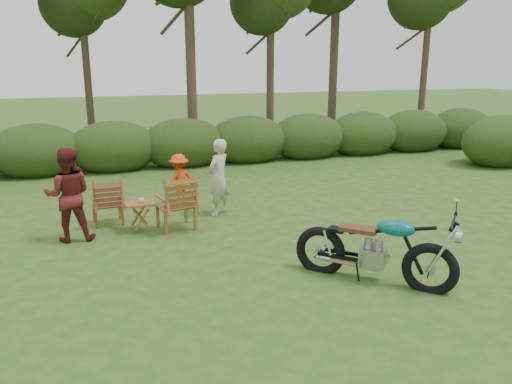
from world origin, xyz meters
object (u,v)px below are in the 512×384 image
object	(u,v)px
adult_a	(219,214)
cup	(141,200)
side_table	(140,217)
lawn_chair_left	(109,224)
adult_b	(73,240)
child	(180,206)
motorcycle	(371,280)
lawn_chair_right	(177,229)

from	to	relation	value
adult_a	cup	bearing A→B (deg)	-18.53
adult_a	side_table	bearing A→B (deg)	-19.79
lawn_chair_left	adult_b	xyz separation A→B (m)	(-0.64, -0.72, 0.00)
adult_b	side_table	bearing A→B (deg)	-172.23
side_table	adult_b	bearing A→B (deg)	-176.50
cup	adult_b	distance (m)	1.34
child	motorcycle	bearing A→B (deg)	89.41
cup	side_table	bearing A→B (deg)	130.80
lawn_chair_right	lawn_chair_left	xyz separation A→B (m)	(-1.17, 0.71, 0.00)
motorcycle	child	world-z (taller)	motorcycle
side_table	child	bearing A→B (deg)	54.86
lawn_chair_left	side_table	bearing A→B (deg)	125.97
adult_b	child	world-z (taller)	adult_b
child	lawn_chair_left	bearing A→B (deg)	3.51
motorcycle	adult_b	xyz separation A→B (m)	(-4.03, 3.12, 0.00)
motorcycle	cup	size ratio (longest dim) A/B	19.37
lawn_chair_right	child	xyz separation A→B (m)	(0.34, 1.46, 0.00)
cup	adult_b	bearing A→B (deg)	-178.02
lawn_chair_right	child	world-z (taller)	child
lawn_chair_left	side_table	distance (m)	0.88
motorcycle	lawn_chair_left	world-z (taller)	motorcycle
cup	adult_b	xyz separation A→B (m)	(-1.20, -0.04, -0.59)
side_table	cup	bearing A→B (deg)	-49.20
adult_a	lawn_chair_right	bearing A→B (deg)	-6.31
motorcycle	cup	distance (m)	4.28
cup	lawn_chair_right	bearing A→B (deg)	-3.41
motorcycle	lawn_chair_left	xyz separation A→B (m)	(-3.38, 3.84, 0.00)
child	adult_a	bearing A→B (deg)	104.14
cup	adult_a	xyz separation A→B (m)	(1.59, 0.58, -0.59)
lawn_chair_left	cup	size ratio (longest dim) A/B	7.94
side_table	adult_a	distance (m)	1.73
motorcycle	lawn_chair_left	size ratio (longest dim) A/B	2.44
side_table	adult_a	xyz separation A→B (m)	(1.62, 0.55, -0.27)
adult_a	child	size ratio (longest dim) A/B	1.36
lawn_chair_left	adult_a	xyz separation A→B (m)	(2.15, -0.10, 0.00)
adult_a	adult_b	xyz separation A→B (m)	(-2.79, -0.62, 0.00)
cup	child	world-z (taller)	cup
side_table	child	xyz separation A→B (m)	(0.98, 1.39, -0.27)
adult_a	child	bearing A→B (deg)	-91.52
lawn_chair_right	adult_a	distance (m)	1.15
side_table	adult_b	size ratio (longest dim) A/B	0.34
lawn_chair_right	side_table	size ratio (longest dim) A/B	1.87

